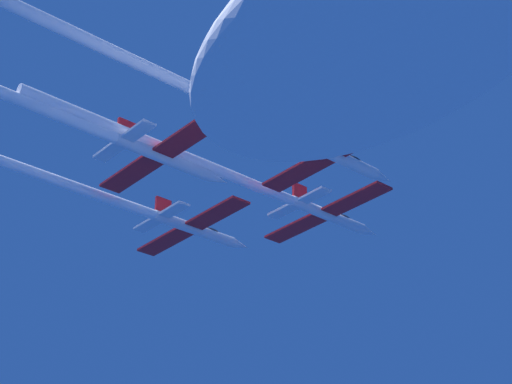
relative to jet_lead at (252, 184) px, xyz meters
name	(u,v)px	position (x,y,z in m)	size (l,w,h in m)	color
jet_lead	(252,184)	(0.00, 0.00, 0.00)	(16.12, 41.34, 2.67)	white
jet_left_wing	(113,200)	(-9.50, -9.25, -1.11)	(16.12, 40.24, 2.67)	white
jet_right_wing	(252,117)	(10.07, -8.47, -1.01)	(16.12, 39.88, 2.67)	white
jet_slot	(71,120)	(-0.17, -19.19, -0.81)	(16.12, 39.06, 2.67)	white
cloud_wispy	(372,35)	(30.49, -17.26, -9.47)	(26.90, 14.79, 9.41)	white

